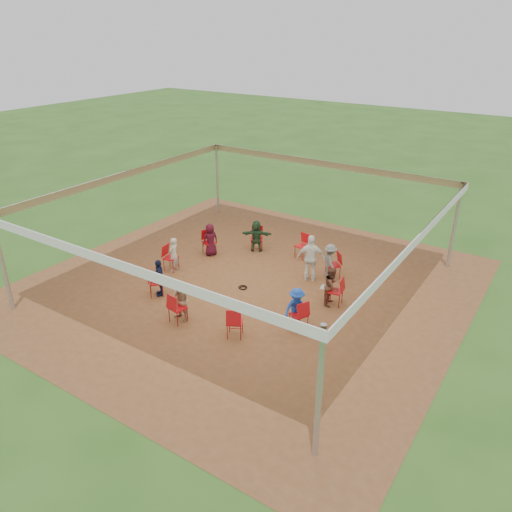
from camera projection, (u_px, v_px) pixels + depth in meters
The scene contains 24 objects.
ground at pixel (248, 286), 16.03m from camera, with size 80.00×80.00×0.00m, color #2C581B.
dirt_patch at pixel (248, 286), 16.03m from camera, with size 13.00×13.00×0.00m, color brown.
tent at pixel (247, 217), 15.03m from camera, with size 10.33×10.33×3.00m.
chair_0 at pixel (335, 291), 14.79m from camera, with size 0.42×0.44×0.90m, color #B80D13, non-canonical shape.
chair_1 at pixel (333, 265), 16.39m from camera, with size 0.42×0.44×0.90m, color #B80D13, non-canonical shape.
chair_2 at pixel (302, 246), 17.78m from camera, with size 0.42×0.44×0.90m, color #B80D13, non-canonical shape.
chair_3 at pixel (257, 238), 18.43m from camera, with size 0.42×0.44×0.90m, color #B80D13, non-canonical shape.
chair_4 at pixel (209, 242), 18.10m from camera, with size 0.42×0.44×0.90m, color #B80D13, non-canonical shape.
chair_5 at pixel (171, 258), 16.90m from camera, with size 0.42×0.44×0.90m, color #B80D13, non-canonical shape.
chair_6 at pixel (156, 282), 15.30m from camera, with size 0.42×0.44×0.90m, color #B80D13, non-canonical shape.
chair_7 at pixel (178, 308), 13.91m from camera, with size 0.42×0.44×0.90m, color #B80D13, non-canonical shape.
chair_8 at pixel (235, 322), 13.26m from camera, with size 0.42×0.44×0.90m, color #B80D13, non-canonical shape.
chair_9 at pixel (299, 315), 13.59m from camera, with size 0.42×0.44×0.90m, color #B80D13, non-canonical shape.
person_seated_0 at pixel (332, 286), 14.77m from camera, with size 0.58×0.33×1.19m, color brown.
person_seated_1 at pixel (330, 261), 16.30m from camera, with size 0.77×0.38×1.19m, color slate.
person_seated_2 at pixel (256, 236), 18.26m from camera, with size 1.10×0.41×1.19m, color #224529.
person_seated_3 at pixel (210, 240), 17.94m from camera, with size 0.58×0.33×1.19m, color #3D0B19.
person_seated_4 at pixel (174, 254), 16.79m from camera, with size 0.43×0.28×1.19m, color #B9B4A6.
person_seated_5 at pixel (160, 278), 15.26m from camera, with size 0.70×0.36×1.19m, color #14193B.
person_seated_6 at pixel (181, 302), 13.93m from camera, with size 0.58×0.33×1.19m, color tan.
person_seated_7 at pixel (297, 308), 13.62m from camera, with size 0.77×0.38×1.19m, color #1A45B5.
standing_person at pixel (311, 258), 16.09m from camera, with size 0.92×0.47×1.56m, color white.
cable_coil at pixel (243, 288), 15.89m from camera, with size 0.35×0.35×0.03m.
laptop at pixel (326, 286), 14.84m from camera, with size 0.29×0.34×0.21m.
Camera 1 is at (8.00, -11.65, 7.64)m, focal length 35.00 mm.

